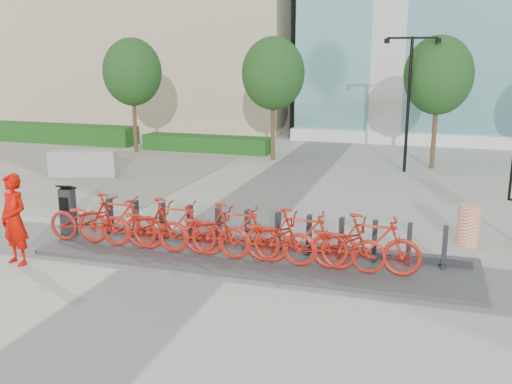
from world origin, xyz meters
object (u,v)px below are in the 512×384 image
(worker_red, at_px, (14,219))
(jersey_barrier, at_px, (84,164))
(bike_0, at_px, (89,220))
(kiosk, at_px, (68,210))
(construction_barrel, at_px, (469,225))

(worker_red, xyz_separation_m, jersey_barrier, (-3.81, 8.23, -0.52))
(bike_0, bearing_deg, worker_red, 150.69)
(kiosk, xyz_separation_m, construction_barrel, (9.33, 2.24, -0.19))
(worker_red, distance_m, construction_barrel, 10.19)
(kiosk, bearing_deg, jersey_barrier, 112.12)
(kiosk, height_order, construction_barrel, kiosk)
(bike_0, xyz_separation_m, worker_red, (-0.83, -1.48, 0.36))
(bike_0, xyz_separation_m, jersey_barrier, (-4.63, 6.75, -0.16))
(kiosk, relative_size, jersey_barrier, 0.52)
(jersey_barrier, bearing_deg, construction_barrel, -32.49)
(kiosk, xyz_separation_m, worker_red, (0.02, -1.89, 0.30))
(bike_0, distance_m, jersey_barrier, 8.19)
(jersey_barrier, bearing_deg, bike_0, -70.66)
(construction_barrel, bearing_deg, worker_red, -156.07)
(worker_red, relative_size, jersey_barrier, 0.81)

